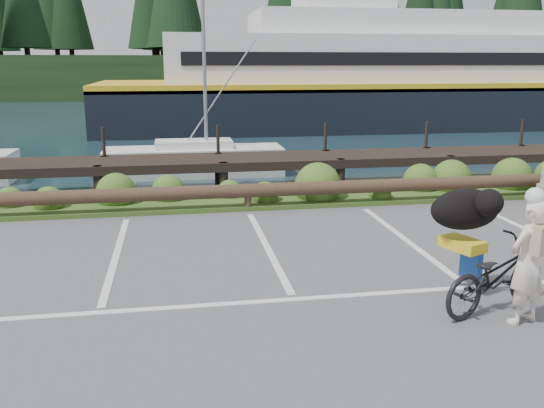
{
  "coord_description": "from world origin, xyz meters",
  "views": [
    {
      "loc": [
        -1.54,
        -7.65,
        3.19
      ],
      "look_at": [
        -0.12,
        0.7,
        1.1
      ],
      "focal_mm": 38.0,
      "sensor_mm": 36.0,
      "label": 1
    }
  ],
  "objects": [
    {
      "name": "log_rail",
      "position": [
        0.0,
        4.6,
        0.0
      ],
      "size": [
        32.0,
        0.3,
        0.6
      ],
      "primitive_type": null,
      "color": "#443021",
      "rests_on": "ground"
    },
    {
      "name": "dog",
      "position": [
        2.32,
        -0.62,
        1.25
      ],
      "size": [
        0.81,
        1.09,
        0.57
      ],
      "primitive_type": "ellipsoid",
      "rotation": [
        0.0,
        0.0,
        1.94
      ],
      "color": "black",
      "rests_on": "bicycle"
    },
    {
      "name": "bicycle",
      "position": [
        2.53,
        -1.17,
        0.48
      ],
      "size": [
        1.94,
        1.26,
        0.96
      ],
      "primitive_type": "imported",
      "rotation": [
        0.0,
        0.0,
        1.94
      ],
      "color": "black",
      "rests_on": "ground"
    },
    {
      "name": "cyclist",
      "position": [
        2.69,
        -1.57,
        0.8
      ],
      "size": [
        0.68,
        0.57,
        1.6
      ],
      "primitive_type": "imported",
      "rotation": [
        0.0,
        0.0,
        3.51
      ],
      "color": "white",
      "rests_on": "ground"
    },
    {
      "name": "ground",
      "position": [
        0.0,
        0.0,
        0.0
      ],
      "size": [
        72.0,
        72.0,
        0.0
      ],
      "primitive_type": "plane",
      "color": "#4C4C4E"
    },
    {
      "name": "vegetation_strip",
      "position": [
        0.0,
        5.3,
        0.05
      ],
      "size": [
        34.0,
        1.6,
        0.1
      ],
      "primitive_type": "cube",
      "color": "#3D5B21",
      "rests_on": "ground"
    },
    {
      "name": "harbor_backdrop",
      "position": [
        0.39,
        78.52,
        -0.0
      ],
      "size": [
        170.0,
        160.0,
        30.0
      ],
      "color": "#172B37",
      "rests_on": "ground"
    }
  ]
}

